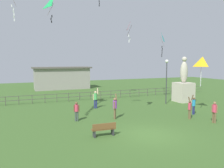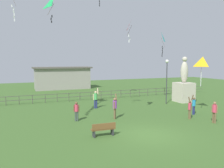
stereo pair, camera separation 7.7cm
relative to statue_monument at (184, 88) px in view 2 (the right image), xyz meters
The scene contains 16 objects.
ground_plane 13.22m from the statue_monument, 138.93° to the right, with size 80.00×80.00×0.00m, color #3D6028.
statue_monument is the anchor object (origin of this frame).
lamppost 3.26m from the statue_monument, behind, with size 0.36×0.36×4.78m.
park_bench 14.90m from the statue_monument, 148.68° to the right, with size 1.52×0.47×0.85m.
person_0 11.14m from the statue_monument, 158.38° to the right, with size 0.45×0.45×2.02m.
person_1 6.44m from the statue_monument, 122.69° to the right, with size 0.48×0.28×1.75m.
person_2 9.06m from the statue_monument, 116.18° to the right, with size 0.30×0.48×1.62m.
person_3 10.45m from the statue_monument, behind, with size 0.52×0.37×1.99m.
person_4 8.10m from the statue_monument, 126.88° to the right, with size 0.33×0.46×1.77m.
person_5 13.82m from the statue_monument, 165.05° to the right, with size 0.43×0.28×1.50m.
kite_2 16.39m from the statue_monument, behind, with size 1.09×1.33×2.11m.
kite_3 5.92m from the statue_monument, 113.31° to the right, with size 0.94×1.12×2.59m.
kite_7 6.47m from the statue_monument, 118.50° to the left, with size 0.88×0.88×2.93m.
kite_8 11.38m from the statue_monument, 155.56° to the right, with size 0.82×1.25×1.82m.
waterfront_railing 11.53m from the statue_monument, 152.12° to the left, with size 36.01×0.06×0.95m.
pavilion_building 20.28m from the statue_monument, 121.03° to the left, with size 9.31×3.80×3.65m.
Camera 2 is at (-7.61, -11.88, 4.64)m, focal length 36.57 mm.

